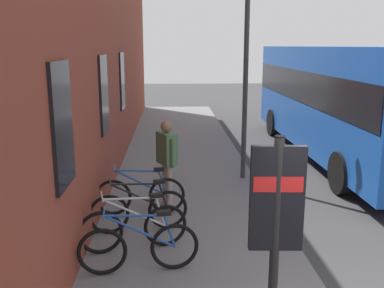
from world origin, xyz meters
name	(u,v)px	position (x,y,z in m)	size (l,w,h in m)	color
ground	(305,194)	(6.00, -1.00, 0.00)	(60.00, 60.00, 0.00)	#38383A
sidewalk_pavement	(184,169)	(8.00, 1.75, 0.06)	(24.00, 3.50, 0.12)	slate
station_facade	(108,28)	(8.99, 3.80, 3.85)	(22.00, 0.65, 7.70)	brown
bicycle_nearest_sign	(139,247)	(2.41, 2.59, 0.51)	(0.48, 1.77, 0.97)	black
bicycle_beside_lamp	(134,227)	(3.13, 2.73, 0.51)	(0.56, 1.74, 0.97)	black
bicycle_under_window	(139,210)	(3.86, 2.69, 0.51)	(0.51, 1.75, 0.97)	black
bicycle_mid_rack	(141,195)	(4.68, 2.72, 0.51)	(0.48, 1.77, 0.97)	black
transit_info_sign	(276,213)	(0.66, 1.06, 1.72)	(0.12, 0.55, 2.40)	black
city_bus	(340,95)	(9.32, -3.00, 1.92)	(10.50, 2.65, 3.35)	#1951B2
pedestrian_by_facade	(167,154)	(5.19, 2.20, 1.21)	(0.61, 0.46, 1.78)	#B2A599
street_lamp	(246,59)	(6.97, 0.30, 3.07)	(0.28, 0.28, 4.94)	#333338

